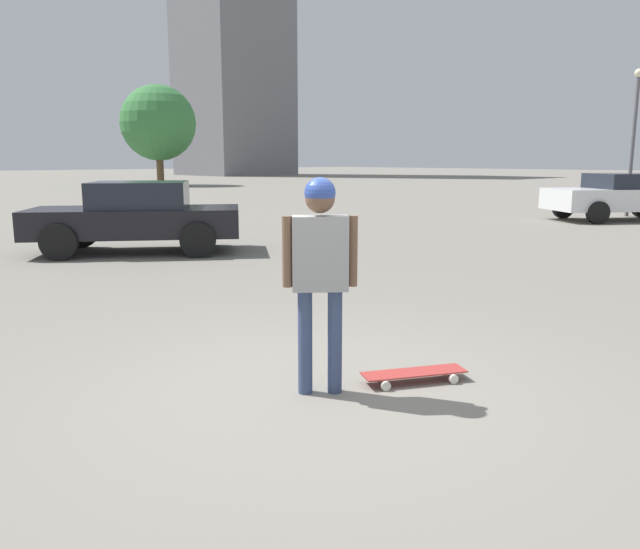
% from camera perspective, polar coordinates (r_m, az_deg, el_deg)
% --- Properties ---
extents(ground_plane, '(220.00, 220.00, 0.00)m').
position_cam_1_polar(ground_plane, '(5.11, 0.00, -10.71)').
color(ground_plane, gray).
extents(person, '(0.43, 0.47, 1.72)m').
position_cam_1_polar(person, '(4.82, 0.00, 1.47)').
color(person, '#38476B').
rests_on(person, ground_plane).
extents(skateboard, '(0.61, 0.89, 0.09)m').
position_cam_1_polar(skateboard, '(5.36, 8.59, -8.94)').
color(skateboard, '#A5332D').
rests_on(skateboard, ground_plane).
extents(car_parked_near, '(3.78, 4.33, 1.41)m').
position_cam_1_polar(car_parked_near, '(13.03, -16.41, 5.18)').
color(car_parked_near, black).
rests_on(car_parked_near, ground_plane).
extents(car_parked_far, '(4.06, 4.74, 1.43)m').
position_cam_1_polar(car_parked_far, '(21.34, 25.96, 6.49)').
color(car_parked_far, silver).
rests_on(car_parked_far, ground_plane).
extents(tree_distant, '(5.32, 5.32, 7.07)m').
position_cam_1_polar(tree_distant, '(47.00, -14.58, 13.26)').
color(tree_distant, brown).
rests_on(tree_distant, ground_plane).
extents(lamp_post, '(0.28, 0.28, 4.69)m').
position_cam_1_polar(lamp_post, '(23.01, 26.78, 11.79)').
color(lamp_post, '#59595E').
rests_on(lamp_post, ground_plane).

